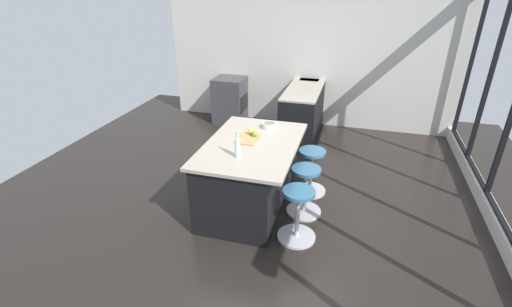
# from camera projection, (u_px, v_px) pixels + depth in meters

# --- Properties ---
(ground_plane) EXTENTS (7.68, 7.68, 0.00)m
(ground_plane) POSITION_uv_depth(u_px,v_px,m) (269.00, 196.00, 5.00)
(ground_plane) COLOR black
(interior_partition_left) EXTENTS (0.12, 5.53, 2.77)m
(interior_partition_left) POSITION_uv_depth(u_px,v_px,m) (308.00, 54.00, 6.94)
(interior_partition_left) COLOR beige
(interior_partition_left) RESTS_ON ground_plane
(sink_cabinet) EXTENTS (2.43, 0.60, 1.21)m
(sink_cabinet) POSITION_uv_depth(u_px,v_px,m) (306.00, 105.00, 7.02)
(sink_cabinet) COLOR black
(sink_cabinet) RESTS_ON ground_plane
(oven_range) EXTENTS (0.60, 0.61, 0.90)m
(oven_range) POSITION_uv_depth(u_px,v_px,m) (230.00, 100.00, 7.41)
(oven_range) COLOR #38383D
(oven_range) RESTS_ON ground_plane
(kitchen_island) EXTENTS (1.67, 1.10, 0.88)m
(kitchen_island) POSITION_uv_depth(u_px,v_px,m) (249.00, 174.00, 4.64)
(kitchen_island) COLOR black
(kitchen_island) RESTS_ON ground_plane
(stool_by_window) EXTENTS (0.44, 0.44, 0.63)m
(stool_by_window) POSITION_uv_depth(u_px,v_px,m) (311.00, 173.00, 4.97)
(stool_by_window) COLOR #B7B7BC
(stool_by_window) RESTS_ON ground_plane
(stool_middle) EXTENTS (0.44, 0.44, 0.63)m
(stool_middle) POSITION_uv_depth(u_px,v_px,m) (305.00, 192.00, 4.52)
(stool_middle) COLOR #B7B7BC
(stool_middle) RESTS_ON ground_plane
(stool_near_camera) EXTENTS (0.44, 0.44, 0.63)m
(stool_near_camera) POSITION_uv_depth(u_px,v_px,m) (297.00, 216.00, 4.07)
(stool_near_camera) COLOR #B7B7BC
(stool_near_camera) RESTS_ON ground_plane
(cutting_board) EXTENTS (0.36, 0.24, 0.02)m
(cutting_board) POSITION_uv_depth(u_px,v_px,m) (248.00, 139.00, 4.53)
(cutting_board) COLOR tan
(cutting_board) RESTS_ON kitchen_island
(apple_yellow) EXTENTS (0.08, 0.08, 0.08)m
(apple_yellow) POSITION_uv_depth(u_px,v_px,m) (251.00, 131.00, 4.63)
(apple_yellow) COLOR gold
(apple_yellow) RESTS_ON cutting_board
(apple_green) EXTENTS (0.08, 0.08, 0.08)m
(apple_green) POSITION_uv_depth(u_px,v_px,m) (255.00, 133.00, 4.56)
(apple_green) COLOR #609E2D
(apple_green) RESTS_ON cutting_board
(water_bottle) EXTENTS (0.06, 0.06, 0.31)m
(water_bottle) POSITION_uv_depth(u_px,v_px,m) (238.00, 147.00, 4.05)
(water_bottle) COLOR silver
(water_bottle) RESTS_ON kitchen_island
(fruit_bowl) EXTENTS (0.20, 0.20, 0.07)m
(fruit_bowl) POSITION_uv_depth(u_px,v_px,m) (269.00, 125.00, 4.86)
(fruit_bowl) COLOR silver
(fruit_bowl) RESTS_ON kitchen_island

